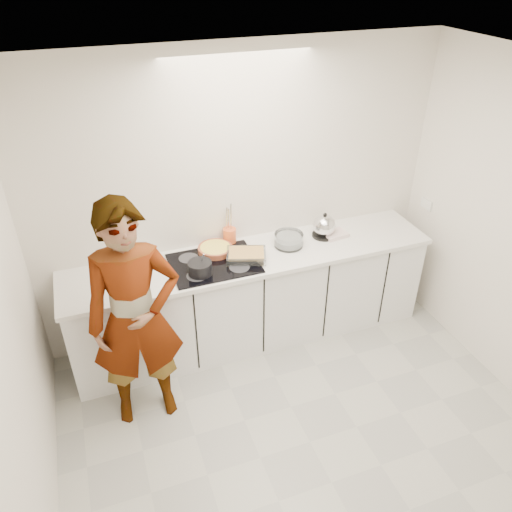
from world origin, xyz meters
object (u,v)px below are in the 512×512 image
object	(u,v)px
saucepan	(200,268)
utensil_crock	(230,236)
mixing_bowl	(289,240)
cook	(135,318)
baking_dish	(246,255)
hob	(214,263)
tart_dish	(215,249)
kettle	(324,227)

from	to	relation	value
saucepan	utensil_crock	distance (m)	0.55
mixing_bowl	cook	xyz separation A→B (m)	(-1.43, -0.57, -0.04)
saucepan	cook	distance (m)	0.70
saucepan	utensil_crock	xyz separation A→B (m)	(0.38, 0.40, 0.00)
baking_dish	cook	distance (m)	1.11
hob	saucepan	distance (m)	0.20
tart_dish	utensil_crock	size ratio (longest dim) A/B	2.53
tart_dish	utensil_crock	bearing A→B (deg)	35.43
baking_dish	hob	bearing A→B (deg)	173.48
tart_dish	baking_dish	distance (m)	0.29
hob	cook	size ratio (longest dim) A/B	0.39
utensil_crock	cook	world-z (taller)	cook
tart_dish	kettle	bearing A→B (deg)	-3.33
hob	kettle	distance (m)	1.08
mixing_bowl	utensil_crock	bearing A→B (deg)	154.72
utensil_crock	cook	xyz separation A→B (m)	(-0.96, -0.79, -0.06)
saucepan	mixing_bowl	size ratio (longest dim) A/B	0.80
baking_dish	mixing_bowl	xyz separation A→B (m)	(0.43, 0.09, 0.01)
hob	kettle	size ratio (longest dim) A/B	2.67
baking_dish	kettle	world-z (taller)	kettle
hob	baking_dish	size ratio (longest dim) A/B	1.86
baking_dish	mixing_bowl	distance (m)	0.44
tart_dish	mixing_bowl	world-z (taller)	mixing_bowl
tart_dish	mixing_bowl	distance (m)	0.65
saucepan	baking_dish	distance (m)	0.43
mixing_bowl	kettle	xyz separation A→B (m)	(0.37, 0.04, 0.05)
mixing_bowl	kettle	world-z (taller)	kettle
saucepan	cook	bearing A→B (deg)	-145.86
saucepan	kettle	bearing A→B (deg)	10.34
tart_dish	saucepan	distance (m)	0.35
utensil_crock	cook	size ratio (longest dim) A/B	0.08
tart_dish	mixing_bowl	xyz separation A→B (m)	(0.64, -0.10, 0.01)
tart_dish	saucepan	world-z (taller)	saucepan
kettle	utensil_crock	size ratio (longest dim) A/B	1.89
hob	mixing_bowl	world-z (taller)	mixing_bowl
tart_dish	cook	bearing A→B (deg)	-139.43
mixing_bowl	baking_dish	bearing A→B (deg)	-168.03
hob	mixing_bowl	size ratio (longest dim) A/B	2.33
saucepan	mixing_bowl	bearing A→B (deg)	11.77
baking_dish	kettle	bearing A→B (deg)	9.68
hob	cook	bearing A→B (deg)	-144.80
baking_dish	utensil_crock	xyz separation A→B (m)	(-0.05, 0.31, 0.02)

